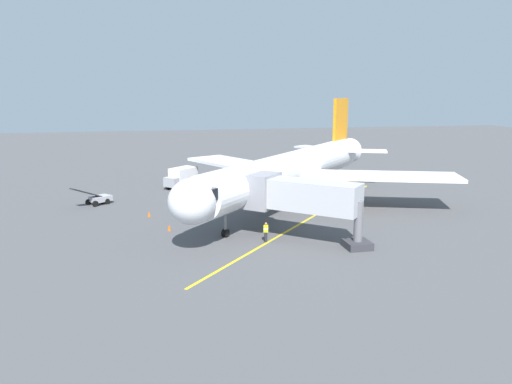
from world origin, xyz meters
The scene contains 9 objects.
ground_plane centered at (0.00, 0.00, 0.00)m, with size 220.00×220.00×0.00m, color #4C4C4F.
apron_lead_in_line centered at (-0.66, 6.26, 0.01)m, with size 0.24×40.00×0.01m, color yellow.
airplane centered at (-0.84, 0.05, 4.00)m, with size 32.45×33.58×11.50m.
jet_bridge centered at (2.57, 12.07, 3.76)m, with size 9.87×9.06×5.40m.
ground_crew_marshaller centered at (5.17, 12.62, 0.89)m, with size 0.45×0.35×1.71m.
belt_loader_near_nose centered at (20.21, -5.00, 0.71)m, with size 4.26×3.89×2.32m.
box_truck_portside centered at (10.46, -12.76, 1.39)m, with size 4.65×4.61×2.62m.
safety_cone_nose_left centered at (14.70, 1.78, 0.28)m, with size 0.32×0.32×0.55m, color #F2590F.
safety_cone_nose_right centered at (12.94, 7.35, 0.28)m, with size 0.32×0.32×0.55m, color #F2590F.
Camera 1 is at (14.43, 51.04, 12.44)m, focal length 34.46 mm.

